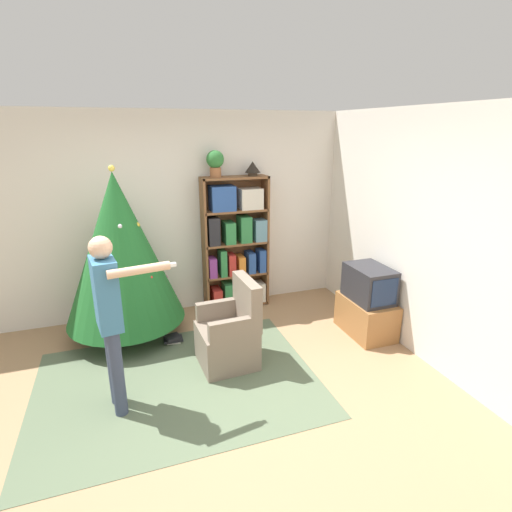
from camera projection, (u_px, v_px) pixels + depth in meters
name	position (u px, v px, depth m)	size (l,w,h in m)	color
ground_plane	(219.00, 407.00, 3.57)	(14.00, 14.00, 0.00)	#9E7A56
wall_back	(174.00, 215.00, 5.17)	(8.00, 0.10, 2.60)	silver
wall_right	(445.00, 244.00, 3.89)	(0.10, 8.00, 2.60)	silver
area_rug	(178.00, 383.00, 3.90)	(2.67, 1.99, 0.01)	#56664C
bookshelf	(235.00, 243.00, 5.34)	(0.87, 0.27, 1.79)	brown
tv_stand	(366.00, 316.00, 4.80)	(0.45, 0.72, 0.44)	#996638
television	(369.00, 284.00, 4.67)	(0.41, 0.59, 0.41)	#28282D
game_remote	(368.00, 307.00, 4.49)	(0.04, 0.12, 0.02)	white
christmas_tree	(120.00, 249.00, 4.49)	(1.34, 1.34, 2.01)	#4C3323
armchair	(230.00, 335.00, 4.16)	(0.60, 0.59, 0.92)	#7A6B5B
standing_person	(110.00, 312.00, 3.28)	(0.68, 0.46, 1.58)	#38425B
potted_plant	(215.00, 162.00, 4.94)	(0.22, 0.22, 0.33)	#935B38
table_lamp	(253.00, 168.00, 5.12)	(0.20, 0.20, 0.18)	#473828
book_pile_near_tree	(173.00, 339.00, 4.63)	(0.22, 0.18, 0.09)	beige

